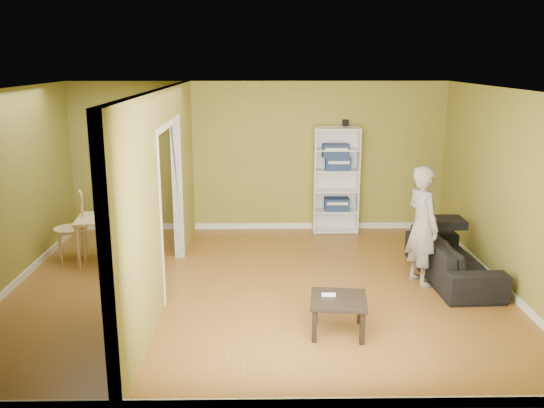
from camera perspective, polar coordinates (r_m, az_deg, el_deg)
The scene contains 15 objects.
room_shell at distance 7.36m, azimuth -1.53°, elevation 1.12°, with size 6.50×6.50×6.50m.
partition at distance 7.47m, azimuth -10.77°, elevation 1.07°, with size 0.22×5.50×2.60m, color olive, non-canonical shape.
wall_speaker at distance 10.02m, azimuth 7.30°, elevation 7.99°, with size 0.10×0.10×0.10m, color black.
sofa at distance 8.33m, azimuth 17.50°, elevation -4.58°, with size 0.85×1.98×0.75m, color black.
person at distance 7.87m, azimuth 14.73°, elevation -1.12°, with size 0.54×0.69×1.90m, color slate.
bookshelf at distance 10.07m, azimuth 6.34°, elevation 2.39°, with size 0.77×0.34×1.84m.
paper_box_navy_a at distance 10.12m, azimuth 6.41°, elevation -0.00°, with size 0.42×0.28×0.22m, color navy.
paper_box_navy_b at distance 9.97m, azimuth 6.55°, elevation 4.01°, with size 0.42×0.28×0.22m, color navy.
paper_box_navy_c at distance 9.92m, azimuth 6.31°, elevation 5.33°, with size 0.44×0.29×0.23m, color navy.
coffee_table at distance 6.48m, azimuth 6.60°, elevation -9.77°, with size 0.61×0.61×0.41m.
game_controller at distance 6.49m, azimuth 5.63°, elevation -8.93°, with size 0.15×0.04×0.03m, color white.
dining_table at distance 8.88m, azimuth -15.26°, elevation -1.69°, with size 1.10×0.73×0.69m.
chair_left at distance 9.10m, azimuth -19.37°, elevation -2.17°, with size 0.48×0.48×1.05m, color tan, non-canonical shape.
chair_near at distance 8.33m, azimuth -15.42°, elevation -3.68°, with size 0.44×0.44×0.96m, color #CCB47F, non-canonical shape.
chair_far at distance 9.46m, azimuth -13.59°, elevation -1.48°, with size 0.43×0.43×0.94m, color tan, non-canonical shape.
Camera 1 is at (0.08, -7.17, 2.97)m, focal length 38.00 mm.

